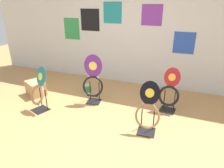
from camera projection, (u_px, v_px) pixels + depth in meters
ground_plane at (81, 133)px, 3.22m from camera, size 14.00×14.00×0.00m
wall_back at (128, 31)px, 4.78m from camera, size 8.00×0.07×2.60m
toilet_seat_display_purple_note at (93, 81)px, 4.04m from camera, size 0.45×0.32×1.01m
toilet_seat_display_crimson_swirl at (169, 92)px, 3.75m from camera, size 0.41×0.33×0.84m
toilet_seat_display_teal_sax at (39, 91)px, 3.76m from camera, size 0.43×0.39×0.85m
toilet_seat_display_jazz_black at (148, 111)px, 3.12m from camera, size 0.41×0.34×0.83m
paint_can at (87, 88)px, 4.69m from camera, size 0.19×0.19×0.16m
storage_box at (36, 88)px, 4.48m from camera, size 0.55×0.48×0.31m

